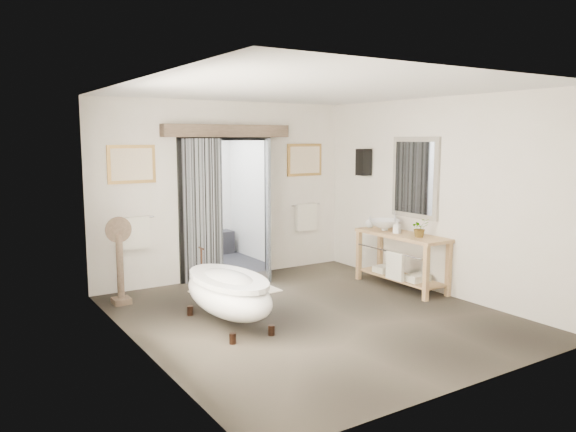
# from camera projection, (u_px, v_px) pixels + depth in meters

# --- Properties ---
(ground_plane) EXTENTS (5.00, 5.00, 0.00)m
(ground_plane) POSITION_uv_depth(u_px,v_px,m) (313.00, 316.00, 7.32)
(ground_plane) COLOR #4F473A
(room_shell) EXTENTS (4.52, 5.02, 2.91)m
(room_shell) POSITION_uv_depth(u_px,v_px,m) (317.00, 174.00, 6.95)
(room_shell) COLOR silver
(room_shell) RESTS_ON ground_plane
(shower_room) EXTENTS (2.22, 2.01, 2.51)m
(shower_room) POSITION_uv_depth(u_px,v_px,m) (191.00, 213.00, 10.53)
(shower_room) COLOR #25262B
(shower_room) RESTS_ON ground_plane
(back_wall_dressing) EXTENTS (3.82, 0.77, 2.52)m
(back_wall_dressing) POSITION_uv_depth(u_px,v_px,m) (231.00, 184.00, 9.04)
(back_wall_dressing) COLOR black
(back_wall_dressing) RESTS_ON ground_plane
(clawfoot_tub) EXTENTS (0.77, 1.73, 0.85)m
(clawfoot_tub) POSITION_uv_depth(u_px,v_px,m) (228.00, 292.00, 6.93)
(clawfoot_tub) COLOR black
(clawfoot_tub) RESTS_ON ground_plane
(vanity) EXTENTS (0.57, 1.60, 0.85)m
(vanity) POSITION_uv_depth(u_px,v_px,m) (401.00, 256.00, 8.65)
(vanity) COLOR tan
(vanity) RESTS_ON ground_plane
(pedestal_mirror) EXTENTS (0.37, 0.24, 1.23)m
(pedestal_mirror) POSITION_uv_depth(u_px,v_px,m) (120.00, 267.00, 7.80)
(pedestal_mirror) COLOR brown
(pedestal_mirror) RESTS_ON ground_plane
(rug) EXTENTS (1.24, 0.85, 0.01)m
(rug) POSITION_uv_depth(u_px,v_px,m) (235.00, 291.00, 8.49)
(rug) COLOR silver
(rug) RESTS_ON ground_plane
(slippers) EXTENTS (0.38, 0.28, 0.05)m
(slippers) POSITION_uv_depth(u_px,v_px,m) (225.00, 289.00, 8.45)
(slippers) COLOR silver
(slippers) RESTS_ON rug
(basin) EXTENTS (0.64, 0.64, 0.17)m
(basin) POSITION_uv_depth(u_px,v_px,m) (385.00, 225.00, 8.90)
(basin) COLOR white
(basin) RESTS_ON vanity
(plant) EXTENTS (0.30, 0.28, 0.28)m
(plant) POSITION_uv_depth(u_px,v_px,m) (420.00, 228.00, 8.28)
(plant) COLOR gray
(plant) RESTS_ON vanity
(soap_bottle_a) EXTENTS (0.12, 0.12, 0.21)m
(soap_bottle_a) POSITION_uv_depth(u_px,v_px,m) (397.00, 227.00, 8.62)
(soap_bottle_a) COLOR gray
(soap_bottle_a) RESTS_ON vanity
(soap_bottle_b) EXTENTS (0.15, 0.15, 0.18)m
(soap_bottle_b) POSITION_uv_depth(u_px,v_px,m) (370.00, 222.00, 9.18)
(soap_bottle_b) COLOR gray
(soap_bottle_b) RESTS_ON vanity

